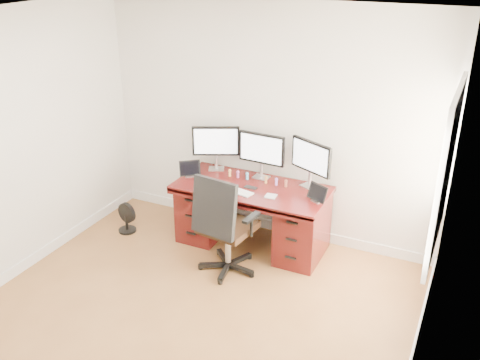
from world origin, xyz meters
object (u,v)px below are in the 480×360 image
at_px(monitor_center, 262,150).
at_px(desk, 252,213).
at_px(keyboard, 240,192).
at_px(floor_fan, 126,218).
at_px(office_chair, 225,241).

bearing_deg(monitor_center, desk, -87.02).
bearing_deg(keyboard, floor_fan, -161.10).
height_order(desk, keyboard, keyboard).
relative_size(desk, office_chair, 1.51).
bearing_deg(monitor_center, floor_fan, -154.69).
xyz_separation_m(office_chair, floor_fan, (-1.46, 0.25, -0.19)).
height_order(desk, monitor_center, monitor_center).
bearing_deg(office_chair, desk, 94.88).
xyz_separation_m(office_chair, monitor_center, (0.03, 0.87, 0.72)).
distance_m(desk, monitor_center, 0.72).
relative_size(monitor_center, keyboard, 1.95).
bearing_deg(floor_fan, monitor_center, 33.97).
bearing_deg(keyboard, desk, 91.57).
xyz_separation_m(desk, keyboard, (-0.05, -0.23, 0.36)).
bearing_deg(keyboard, monitor_center, 97.36).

